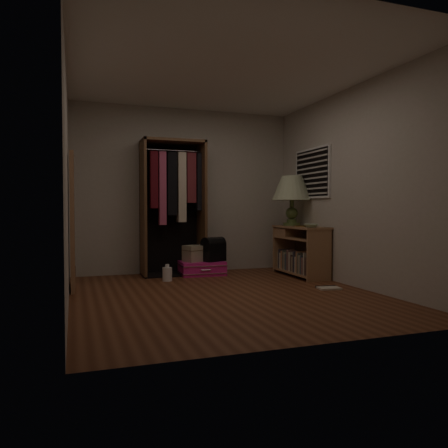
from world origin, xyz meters
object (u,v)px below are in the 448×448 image
(table_lamp, at_px, (292,189))
(white_jug, at_px, (167,274))
(pink_suitcase, at_px, (202,268))
(floor_mirror, at_px, (72,222))
(console_bookshelf, at_px, (299,250))
(open_wardrobe, at_px, (174,196))
(black_bag, at_px, (213,249))
(train_case, at_px, (196,253))

(table_lamp, bearing_deg, white_jug, -177.52)
(table_lamp, bearing_deg, pink_suitcase, 167.35)
(floor_mirror, distance_m, table_lamp, 3.29)
(console_bookshelf, xyz_separation_m, open_wardrobe, (-1.77, 0.73, 0.81))
(black_bag, bearing_deg, white_jug, -178.83)
(black_bag, height_order, table_lamp, table_lamp)
(floor_mirror, height_order, table_lamp, floor_mirror)
(train_case, height_order, white_jug, train_case)
(train_case, xyz_separation_m, black_bag, (0.26, -0.07, 0.07))
(floor_mirror, bearing_deg, white_jug, 9.31)
(pink_suitcase, relative_size, black_bag, 1.76)
(black_bag, bearing_deg, train_case, 141.55)
(black_bag, xyz_separation_m, white_jug, (-0.79, -0.35, -0.30))
(floor_mirror, height_order, pink_suitcase, floor_mirror)
(floor_mirror, height_order, white_jug, floor_mirror)
(console_bookshelf, height_order, pink_suitcase, console_bookshelf)
(table_lamp, distance_m, white_jug, 2.34)
(white_jug, bearing_deg, black_bag, 23.63)
(floor_mirror, relative_size, black_bag, 4.26)
(open_wardrobe, xyz_separation_m, floor_mirror, (-1.47, -0.77, -0.35))
(console_bookshelf, height_order, train_case, console_bookshelf)
(console_bookshelf, xyz_separation_m, pink_suitcase, (-1.37, 0.56, -0.29))
(open_wardrobe, height_order, train_case, open_wardrobe)
(white_jug, bearing_deg, train_case, 38.16)
(open_wardrobe, bearing_deg, train_case, -25.45)
(pink_suitcase, height_order, white_jug, white_jug)
(pink_suitcase, xyz_separation_m, white_jug, (-0.62, -0.40, -0.00))
(open_wardrobe, bearing_deg, white_jug, -111.57)
(white_jug, bearing_deg, floor_mirror, -170.69)
(pink_suitcase, bearing_deg, console_bookshelf, -20.08)
(console_bookshelf, bearing_deg, open_wardrobe, 157.55)
(console_bookshelf, relative_size, black_bag, 2.81)
(pink_suitcase, xyz_separation_m, train_case, (-0.09, 0.02, 0.23))
(white_jug, bearing_deg, console_bookshelf, -4.69)
(console_bookshelf, relative_size, open_wardrobe, 0.55)
(floor_mirror, xyz_separation_m, table_lamp, (3.24, 0.29, 0.47))
(open_wardrobe, xyz_separation_m, black_bag, (0.57, -0.22, -0.80))
(floor_mirror, bearing_deg, table_lamp, 5.13)
(train_case, height_order, black_bag, black_bag)
(console_bookshelf, bearing_deg, white_jug, 175.31)
(black_bag, relative_size, table_lamp, 0.51)
(pink_suitcase, height_order, black_bag, black_bag)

